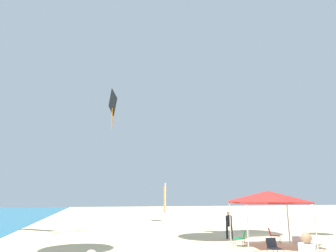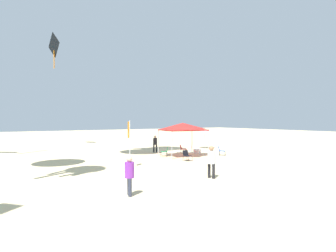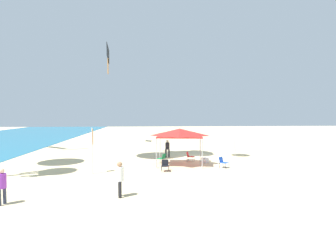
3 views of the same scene
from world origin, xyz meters
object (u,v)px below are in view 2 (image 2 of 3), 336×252
at_px(person_watching_sky, 155,142).
at_px(kite_diamond_black, 54,46).
at_px(banner_flag, 129,139).
at_px(beach_umbrella, 205,131).
at_px(folding_chair_facing_ocean, 165,151).
at_px(canopy_tent, 183,127).
at_px(cooler_box, 197,151).
at_px(folding_chair_near_cooler, 187,155).
at_px(person_by_tent, 129,173).
at_px(person_beachcomber, 211,159).
at_px(folding_chair_left_of_tent, 183,148).
at_px(folding_chair_right_of_tent, 221,150).

xyz_separation_m(person_watching_sky, kite_diamond_black, (12.07, 7.21, 11.12)).
xyz_separation_m(banner_flag, kite_diamond_black, (18.60, 1.54, 10.17)).
height_order(beach_umbrella, folding_chair_facing_ocean, beach_umbrella).
xyz_separation_m(canopy_tent, kite_diamond_black, (15.74, 7.95, 9.50)).
distance_m(beach_umbrella, person_watching_sky, 6.69).
bearing_deg(banner_flag, cooler_box, -66.93).
relative_size(folding_chair_near_cooler, person_by_tent, 0.48).
relative_size(person_by_tent, person_beachcomber, 0.95).
bearing_deg(cooler_box, canopy_tent, 110.29).
distance_m(folding_chair_near_cooler, person_watching_sky, 6.14).
distance_m(folding_chair_near_cooler, person_by_tent, 10.41).
distance_m(folding_chair_left_of_tent, banner_flag, 8.77).
bearing_deg(folding_chair_right_of_tent, cooler_box, 67.98).
bearing_deg(folding_chair_left_of_tent, person_by_tent, 159.27).
height_order(canopy_tent, folding_chair_near_cooler, canopy_tent).
bearing_deg(person_beachcomber, canopy_tent, -34.11).
xyz_separation_m(person_by_tent, person_watching_sky, (12.84, -8.50, -0.01)).
bearing_deg(kite_diamond_black, beach_umbrella, -138.38).
distance_m(banner_flag, kite_diamond_black, 21.26).
height_order(folding_chair_near_cooler, cooler_box, folding_chair_near_cooler).
bearing_deg(person_by_tent, canopy_tent, 150.42).
bearing_deg(canopy_tent, cooler_box, -69.71).
distance_m(beach_umbrella, cooler_box, 5.13).
bearing_deg(person_by_tent, banner_flag, 171.49).
height_order(canopy_tent, beach_umbrella, canopy_tent).
relative_size(folding_chair_right_of_tent, folding_chair_facing_ocean, 1.00).
relative_size(canopy_tent, person_beachcomber, 2.20).
bearing_deg(beach_umbrella, folding_chair_near_cooler, 132.04).
height_order(person_by_tent, person_watching_sky, person_by_tent).
bearing_deg(folding_chair_right_of_tent, banner_flag, 144.21).
height_order(beach_umbrella, person_by_tent, beach_umbrella).
bearing_deg(kite_diamond_black, folding_chair_facing_ocean, -164.67).
height_order(folding_chair_facing_ocean, cooler_box, folding_chair_facing_ocean).
xyz_separation_m(canopy_tent, banner_flag, (-2.86, 6.41, -0.67)).
xyz_separation_m(person_by_tent, person_beachcomber, (0.82, -5.28, 0.05)).
distance_m(canopy_tent, cooler_box, 3.40).
xyz_separation_m(folding_chair_right_of_tent, folding_chair_near_cooler, (-0.98, 4.52, 0.00)).
xyz_separation_m(folding_chair_near_cooler, person_by_tent, (-6.75, 7.91, 0.52)).
bearing_deg(banner_flag, folding_chair_right_of_tent, -81.62).
height_order(beach_umbrella, folding_chair_left_of_tent, beach_umbrella).
distance_m(beach_umbrella, kite_diamond_black, 20.77).
height_order(banner_flag, person_watching_sky, banner_flag).
height_order(canopy_tent, person_beachcomber, canopy_tent).
bearing_deg(folding_chair_near_cooler, person_by_tent, -139.30).
distance_m(folding_chair_near_cooler, banner_flag, 5.30).
relative_size(folding_chair_left_of_tent, folding_chair_near_cooler, 1.00).
bearing_deg(cooler_box, kite_diamond_black, 34.44).
bearing_deg(beach_umbrella, folding_chair_left_of_tent, 117.85).
height_order(folding_chair_right_of_tent, person_watching_sky, person_watching_sky).
distance_m(person_beachcomber, person_watching_sky, 12.45).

